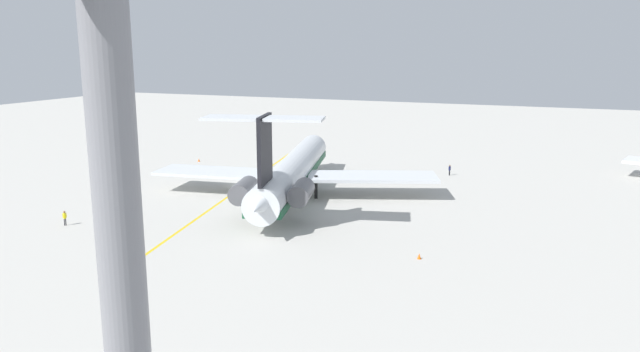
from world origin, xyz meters
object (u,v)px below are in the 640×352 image
main_jetliner (291,172)px  ground_crew_near_tail (450,169)px  safety_cone_nose (419,256)px  safety_cone_wingtip (199,160)px  ground_crew_near_nose (65,216)px

main_jetliner → ground_crew_near_tail: main_jetliner is taller
safety_cone_nose → main_jetliner: bearing=-128.5°
ground_crew_near_tail → safety_cone_nose: bearing=135.0°
safety_cone_wingtip → safety_cone_nose: bearing=54.2°
main_jetliner → safety_cone_wingtip: 31.82m
safety_cone_wingtip → ground_crew_near_nose: bearing=11.3°
ground_crew_near_nose → safety_cone_wingtip: size_ratio=3.17×
main_jetliner → ground_crew_near_nose: bearing=124.8°
ground_crew_near_nose → safety_cone_nose: ground_crew_near_nose is taller
ground_crew_near_tail → safety_cone_nose: size_ratio=3.10×
ground_crew_near_tail → safety_cone_nose: ground_crew_near_tail is taller
main_jetliner → safety_cone_wingtip: main_jetliner is taller
main_jetliner → ground_crew_near_nose: size_ratio=25.28×
ground_crew_near_tail → main_jetliner: bearing=91.3°
ground_crew_near_tail → safety_cone_wingtip: ground_crew_near_tail is taller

